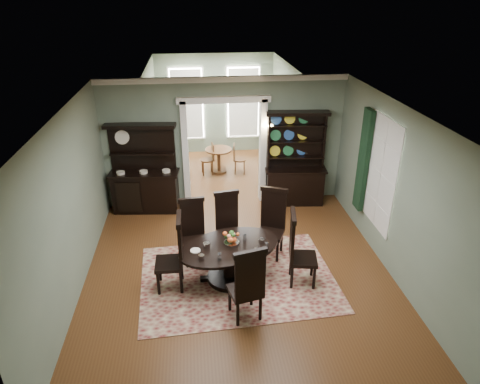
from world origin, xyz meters
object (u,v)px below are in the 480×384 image
object	(u,v)px
sideboard	(145,181)
welsh_dresser	(295,171)
dining_table	(229,256)
parlor_table	(219,157)

from	to	relation	value
sideboard	welsh_dresser	xyz separation A→B (m)	(3.50, -0.00, 0.09)
dining_table	sideboard	size ratio (longest dim) A/B	1.03
dining_table	welsh_dresser	size ratio (longest dim) A/B	0.95
dining_table	parlor_table	distance (m)	4.92
sideboard	welsh_dresser	size ratio (longest dim) A/B	0.92
sideboard	parlor_table	distance (m)	2.74
sideboard	parlor_table	xyz separation A→B (m)	(1.82, 2.03, -0.27)
dining_table	welsh_dresser	world-z (taller)	welsh_dresser
dining_table	welsh_dresser	bearing A→B (deg)	38.95
welsh_dresser	parlor_table	size ratio (longest dim) A/B	3.01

